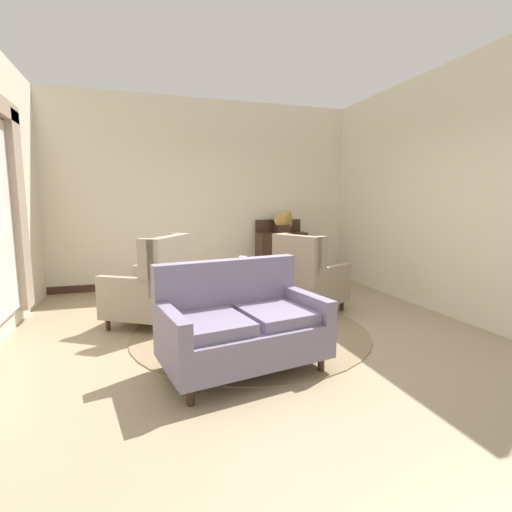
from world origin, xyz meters
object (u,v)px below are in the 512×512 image
settee (241,325)px  sideboard (281,254)px  coffee_table (239,294)px  side_table (284,276)px  gramophone (286,217)px  porcelain_vase (243,273)px  armchair_foreground_right (153,288)px  armchair_beside_settee (308,279)px

settee → sideboard: bearing=53.1°
coffee_table → side_table: bearing=45.5°
coffee_table → gramophone: 2.82m
porcelain_vase → sideboard: (1.38, 2.33, -0.15)m
settee → gramophone: 3.78m
coffee_table → sideboard: (1.43, 2.36, 0.09)m
porcelain_vase → sideboard: size_ratio=0.29×
armchair_foreground_right → side_table: (1.88, 0.41, -0.05)m
armchair_beside_settee → sideboard: 1.92m
armchair_beside_settee → gramophone: 1.99m
coffee_table → settee: 1.02m
porcelain_vase → armchair_foreground_right: (-0.98, 0.52, -0.22)m
armchair_foreground_right → side_table: bearing=134.4°
settee → side_table: bearing=48.4°
coffee_table → sideboard: 2.76m
coffee_table → side_table: side_table is taller
settee → coffee_table: bearing=65.8°
side_table → gramophone: size_ratio=1.21×
armchair_foreground_right → side_table: armchair_foreground_right is taller
armchair_beside_settee → settee: bearing=112.3°
porcelain_vase → sideboard: bearing=59.3°
armchair_foreground_right → armchair_beside_settee: size_ratio=1.08×
armchair_foreground_right → gramophone: size_ratio=2.04×
coffee_table → porcelain_vase: 0.25m
settee → side_table: size_ratio=2.22×
coffee_table → gramophone: bearing=56.8°
porcelain_vase → settee: settee is taller
armchair_beside_settee → sideboard: bearing=-35.8°
sideboard → coffee_table: bearing=-121.3°
coffee_table → sideboard: size_ratio=0.74×
gramophone → armchair_foreground_right: bearing=-144.6°
porcelain_vase → side_table: porcelain_vase is taller
armchair_foreground_right → gramophone: bearing=157.5°
armchair_beside_settee → armchair_foreground_right: bearing=62.4°
armchair_foreground_right → side_table: 1.92m
armchair_foreground_right → gramophone: 3.06m
coffee_table → gramophone: gramophone is taller
settee → gramophone: gramophone is taller
coffee_table → armchair_foreground_right: armchair_foreground_right is taller
porcelain_vase → sideboard: 2.71m
sideboard → gramophone: size_ratio=2.06×
armchair_foreground_right → armchair_beside_settee: bearing=119.9°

